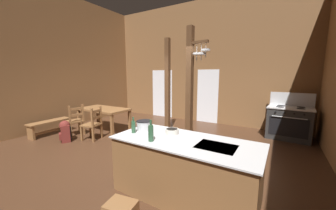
{
  "coord_description": "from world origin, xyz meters",
  "views": [
    {
      "loc": [
        2.77,
        -3.41,
        1.84
      ],
      "look_at": [
        0.12,
        1.05,
        1.01
      ],
      "focal_mm": 20.08,
      "sensor_mm": 36.0,
      "label": 1
    }
  ],
  "objects_px": {
    "kitchen_island": "(184,168)",
    "stockpot_on_counter": "(144,125)",
    "ladderback_chair_near_window": "(75,121)",
    "backpack": "(65,131)",
    "mixing_bowl_on_counter": "(172,131)",
    "ladderback_chair_by_post": "(93,124)",
    "bottle_tall_on_counter": "(133,127)",
    "stove_range": "(289,122)",
    "dining_table": "(104,111)",
    "bench_along_left_wall": "(50,125)",
    "bottle_short_on_counter": "(151,133)"
  },
  "relations": [
    {
      "from": "dining_table",
      "to": "ladderback_chair_by_post",
      "type": "height_order",
      "value": "ladderback_chair_by_post"
    },
    {
      "from": "kitchen_island",
      "to": "bench_along_left_wall",
      "type": "distance_m",
      "value": 4.95
    },
    {
      "from": "stockpot_on_counter",
      "to": "bench_along_left_wall",
      "type": "bearing_deg",
      "value": 173.49
    },
    {
      "from": "kitchen_island",
      "to": "ladderback_chair_near_window",
      "type": "xyz_separation_m",
      "value": [
        -4.2,
        0.98,
        0.01
      ]
    },
    {
      "from": "stockpot_on_counter",
      "to": "dining_table",
      "type": "bearing_deg",
      "value": 150.87
    },
    {
      "from": "bench_along_left_wall",
      "to": "kitchen_island",
      "type": "bearing_deg",
      "value": -6.77
    },
    {
      "from": "bench_along_left_wall",
      "to": "bottle_tall_on_counter",
      "type": "relative_size",
      "value": 4.63
    },
    {
      "from": "bottle_short_on_counter",
      "to": "stove_range",
      "type": "bearing_deg",
      "value": 66.4
    },
    {
      "from": "ladderback_chair_by_post",
      "to": "stockpot_on_counter",
      "type": "height_order",
      "value": "stockpot_on_counter"
    },
    {
      "from": "dining_table",
      "to": "mixing_bowl_on_counter",
      "type": "bearing_deg",
      "value": -24.71
    },
    {
      "from": "stove_range",
      "to": "bottle_tall_on_counter",
      "type": "relative_size",
      "value": 4.99
    },
    {
      "from": "stove_range",
      "to": "mixing_bowl_on_counter",
      "type": "relative_size",
      "value": 5.86
    },
    {
      "from": "bottle_short_on_counter",
      "to": "ladderback_chair_by_post",
      "type": "bearing_deg",
      "value": 156.94
    },
    {
      "from": "ladderback_chair_near_window",
      "to": "ladderback_chair_by_post",
      "type": "bearing_deg",
      "value": -0.24
    },
    {
      "from": "ladderback_chair_near_window",
      "to": "bottle_short_on_counter",
      "type": "xyz_separation_m",
      "value": [
        3.8,
        -1.27,
        0.57
      ]
    },
    {
      "from": "stove_range",
      "to": "bottle_tall_on_counter",
      "type": "height_order",
      "value": "stove_range"
    },
    {
      "from": "kitchen_island",
      "to": "stove_range",
      "type": "distance_m",
      "value": 4.22
    },
    {
      "from": "dining_table",
      "to": "mixing_bowl_on_counter",
      "type": "relative_size",
      "value": 7.57
    },
    {
      "from": "bench_along_left_wall",
      "to": "bottle_short_on_counter",
      "type": "xyz_separation_m",
      "value": [
        4.51,
        -0.87,
        0.72
      ]
    },
    {
      "from": "bench_along_left_wall",
      "to": "backpack",
      "type": "height_order",
      "value": "backpack"
    },
    {
      "from": "bottle_short_on_counter",
      "to": "kitchen_island",
      "type": "bearing_deg",
      "value": 35.4
    },
    {
      "from": "ladderback_chair_by_post",
      "to": "bottle_short_on_counter",
      "type": "xyz_separation_m",
      "value": [
        2.97,
        -1.26,
        0.57
      ]
    },
    {
      "from": "dining_table",
      "to": "mixing_bowl_on_counter",
      "type": "distance_m",
      "value": 3.94
    },
    {
      "from": "stove_range",
      "to": "bottle_short_on_counter",
      "type": "relative_size",
      "value": 4.17
    },
    {
      "from": "kitchen_island",
      "to": "stockpot_on_counter",
      "type": "bearing_deg",
      "value": 171.96
    },
    {
      "from": "backpack",
      "to": "bench_along_left_wall",
      "type": "bearing_deg",
      "value": 173.38
    },
    {
      "from": "stove_range",
      "to": "ladderback_chair_near_window",
      "type": "distance_m",
      "value": 6.39
    },
    {
      "from": "kitchen_island",
      "to": "mixing_bowl_on_counter",
      "type": "relative_size",
      "value": 9.66
    },
    {
      "from": "bench_along_left_wall",
      "to": "stockpot_on_counter",
      "type": "relative_size",
      "value": 3.61
    },
    {
      "from": "kitchen_island",
      "to": "stove_range",
      "type": "bearing_deg",
      "value": 69.87
    },
    {
      "from": "dining_table",
      "to": "ladderback_chair_near_window",
      "type": "distance_m",
      "value": 0.91
    },
    {
      "from": "ladderback_chair_by_post",
      "to": "ladderback_chair_near_window",
      "type": "bearing_deg",
      "value": 179.76
    },
    {
      "from": "ladderback_chair_near_window",
      "to": "stockpot_on_counter",
      "type": "bearing_deg",
      "value": -14.39
    },
    {
      "from": "ladderback_chair_near_window",
      "to": "ladderback_chair_by_post",
      "type": "relative_size",
      "value": 1.0
    },
    {
      "from": "kitchen_island",
      "to": "mixing_bowl_on_counter",
      "type": "distance_m",
      "value": 0.61
    },
    {
      "from": "backpack",
      "to": "mixing_bowl_on_counter",
      "type": "relative_size",
      "value": 2.65
    },
    {
      "from": "kitchen_island",
      "to": "stockpot_on_counter",
      "type": "relative_size",
      "value": 6.4
    },
    {
      "from": "ladderback_chair_by_post",
      "to": "bottle_tall_on_counter",
      "type": "height_order",
      "value": "bottle_tall_on_counter"
    },
    {
      "from": "kitchen_island",
      "to": "bottle_tall_on_counter",
      "type": "distance_m",
      "value": 1.05
    },
    {
      "from": "ladderback_chair_near_window",
      "to": "mixing_bowl_on_counter",
      "type": "bearing_deg",
      "value": -11.76
    },
    {
      "from": "bottle_tall_on_counter",
      "to": "ladderback_chair_by_post",
      "type": "bearing_deg",
      "value": 156.39
    },
    {
      "from": "ladderback_chair_by_post",
      "to": "backpack",
      "type": "xyz_separation_m",
      "value": [
        -0.53,
        -0.51,
        -0.14
      ]
    },
    {
      "from": "stove_range",
      "to": "ladderback_chair_by_post",
      "type": "relative_size",
      "value": 1.39
    },
    {
      "from": "stove_range",
      "to": "bottle_tall_on_counter",
      "type": "bearing_deg",
      "value": -119.87
    },
    {
      "from": "stove_range",
      "to": "dining_table",
      "type": "bearing_deg",
      "value": -158.08
    },
    {
      "from": "kitchen_island",
      "to": "bench_along_left_wall",
      "type": "xyz_separation_m",
      "value": [
        -4.91,
        0.58,
        -0.15
      ]
    },
    {
      "from": "kitchen_island",
      "to": "ladderback_chair_near_window",
      "type": "relative_size",
      "value": 2.29
    },
    {
      "from": "mixing_bowl_on_counter",
      "to": "dining_table",
      "type": "bearing_deg",
      "value": 155.29
    },
    {
      "from": "stockpot_on_counter",
      "to": "mixing_bowl_on_counter",
      "type": "distance_m",
      "value": 0.53
    },
    {
      "from": "ladderback_chair_near_window",
      "to": "mixing_bowl_on_counter",
      "type": "xyz_separation_m",
      "value": [
        3.89,
        -0.81,
        0.48
      ]
    }
  ]
}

